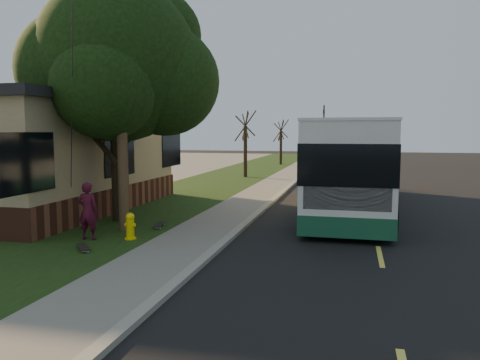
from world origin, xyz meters
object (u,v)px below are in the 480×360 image
bare_tree_near (245,145)px  traffic_signal (324,130)px  bare_tree_far (281,143)px  dumpster (19,193)px  fire_hydrant (130,226)px  transit_bus (349,163)px  skateboard_main (159,225)px  skateboarder (88,211)px  utility_pole (120,75)px  skateboard_spare (83,247)px  leafy_tree (120,65)px  distant_car (331,157)px

bare_tree_near → traffic_signal: traffic_signal is taller
bare_tree_far → traffic_signal: bearing=48.8°
dumpster → fire_hydrant: bearing=-28.5°
transit_bus → skateboard_main: transit_bus is taller
bare_tree_near → skateboarder: bare_tree_near is taller
bare_tree_far → skateboarder: bare_tree_far is taller
traffic_signal → skateboarder: size_ratio=3.46×
dumpster → utility_pole: bearing=-23.5°
transit_bus → skateboard_main: bearing=-136.2°
utility_pole → transit_bus: utility_pole is taller
bare_tree_near → skateboard_spare: bare_tree_near is taller
traffic_signal → skateboard_main: (-3.00, -32.25, -3.03)m
skateboarder → skateboard_main: size_ratio=1.68×
bare_tree_near → skateboarder: (-0.19, -18.31, -1.29)m
bare_tree_near → skateboard_spare: size_ratio=5.33×
skateboard_main → utility_pole: bearing=-136.9°
fire_hydrant → utility_pole: bearing=125.4°
skateboard_main → skateboard_spare: size_ratio=1.17×
utility_pole → skateboard_spare: size_ratio=11.24×
fire_hydrant → traffic_signal: 34.25m
skateboard_main → dumpster: (-6.41, 1.68, 0.57)m
fire_hydrant → skateboard_main: size_ratio=0.78×
utility_pole → leafy_tree: (-0.87, 1.66, 0.54)m
bare_tree_near → leafy_tree: bearing=-92.5°
fire_hydrant → distant_car: distant_car is taller
skateboarder → skateboard_spare: bearing=111.5°
bare_tree_far → dumpster: bare_tree_far is taller
fire_hydrant → skateboard_spare: 1.50m
leafy_tree → bare_tree_far: leafy_tree is taller
skateboard_spare → fire_hydrant: bearing=65.0°
dumpster → transit_bus: bearing=17.3°
leafy_tree → dumpster: (-4.74, 0.78, -4.46)m
utility_pole → skateboarder: size_ratio=5.71×
fire_hydrant → utility_pole: size_ratio=0.08×
fire_hydrant → bare_tree_far: 30.04m
skateboard_main → dumpster: bearing=165.3°
traffic_signal → transit_bus: 26.98m
leafy_tree → skateboarder: bearing=-80.7°
bare_tree_near → distant_car: bare_tree_near is taller
traffic_signal → distant_car: traffic_signal is taller
bare_tree_near → dumpster: 15.61m
bare_tree_near → skateboarder: 18.36m
skateboarder → bare_tree_near: bearing=-93.6°
utility_pole → skateboard_main: utility_pole is taller
fire_hydrant → skateboard_main: 1.77m
bare_tree_far → skateboard_main: size_ratio=4.27×
leafy_tree → bare_tree_near: bearing=87.5°
skateboarder → skateboard_main: bearing=-123.1°
traffic_signal → dumpster: traffic_signal is taller
bare_tree_far → transit_bus: bearing=-74.9°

